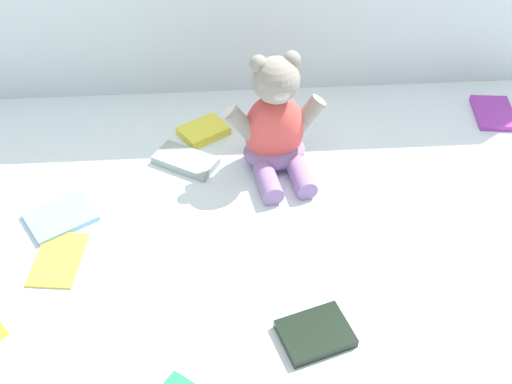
{
  "coord_description": "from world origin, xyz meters",
  "views": [
    {
      "loc": [
        -0.03,
        -0.9,
        0.84
      ],
      "look_at": [
        0.02,
        -0.1,
        0.1
      ],
      "focal_mm": 43.86,
      "sensor_mm": 36.0,
      "label": 1
    }
  ],
  "objects_px": {
    "teddy_bear": "(276,127)",
    "book_case_7": "(58,258)",
    "book_case_3": "(204,131)",
    "book_case_4": "(494,113)",
    "book_case_2": "(60,216)",
    "book_case_8": "(186,161)",
    "book_case_0": "(315,334)"
  },
  "relations": [
    {
      "from": "teddy_bear",
      "to": "book_case_7",
      "type": "distance_m",
      "value": 0.48
    },
    {
      "from": "book_case_3",
      "to": "book_case_7",
      "type": "bearing_deg",
      "value": -68.7
    },
    {
      "from": "teddy_bear",
      "to": "book_case_4",
      "type": "distance_m",
      "value": 0.54
    },
    {
      "from": "book_case_2",
      "to": "book_case_7",
      "type": "relative_size",
      "value": 0.94
    },
    {
      "from": "teddy_bear",
      "to": "book_case_7",
      "type": "bearing_deg",
      "value": -159.03
    },
    {
      "from": "book_case_8",
      "to": "book_case_4",
      "type": "bearing_deg",
      "value": 131.82
    },
    {
      "from": "teddy_bear",
      "to": "book_case_2",
      "type": "height_order",
      "value": "teddy_bear"
    },
    {
      "from": "book_case_0",
      "to": "book_case_8",
      "type": "height_order",
      "value": "same"
    },
    {
      "from": "book_case_7",
      "to": "book_case_4",
      "type": "bearing_deg",
      "value": -150.77
    },
    {
      "from": "book_case_2",
      "to": "book_case_3",
      "type": "xyz_separation_m",
      "value": [
        0.27,
        0.24,
        0.0
      ]
    },
    {
      "from": "book_case_2",
      "to": "book_case_4",
      "type": "relative_size",
      "value": 0.99
    },
    {
      "from": "teddy_bear",
      "to": "book_case_4",
      "type": "bearing_deg",
      "value": 4.95
    },
    {
      "from": "teddy_bear",
      "to": "book_case_0",
      "type": "height_order",
      "value": "teddy_bear"
    },
    {
      "from": "book_case_0",
      "to": "book_case_8",
      "type": "relative_size",
      "value": 0.84
    },
    {
      "from": "book_case_2",
      "to": "book_case_4",
      "type": "bearing_deg",
      "value": 74.72
    },
    {
      "from": "teddy_bear",
      "to": "book_case_8",
      "type": "bearing_deg",
      "value": 167.52
    },
    {
      "from": "book_case_2",
      "to": "book_case_8",
      "type": "xyz_separation_m",
      "value": [
        0.23,
        0.14,
        0.0
      ]
    },
    {
      "from": "book_case_0",
      "to": "book_case_7",
      "type": "distance_m",
      "value": 0.47
    },
    {
      "from": "book_case_3",
      "to": "book_case_8",
      "type": "xyz_separation_m",
      "value": [
        -0.04,
        -0.1,
        -0.0
      ]
    },
    {
      "from": "book_case_4",
      "to": "book_case_7",
      "type": "xyz_separation_m",
      "value": [
        -0.92,
        -0.37,
        -0.0
      ]
    },
    {
      "from": "book_case_7",
      "to": "book_case_0",
      "type": "bearing_deg",
      "value": 163.48
    },
    {
      "from": "book_case_8",
      "to": "teddy_bear",
      "type": "bearing_deg",
      "value": 118.88
    },
    {
      "from": "book_case_0",
      "to": "book_case_2",
      "type": "xyz_separation_m",
      "value": [
        -0.45,
        0.29,
        -0.0
      ]
    },
    {
      "from": "book_case_4",
      "to": "book_case_8",
      "type": "relative_size",
      "value": 0.93
    },
    {
      "from": "book_case_8",
      "to": "book_case_2",
      "type": "bearing_deg",
      "value": -26.55
    },
    {
      "from": "book_case_0",
      "to": "book_case_8",
      "type": "bearing_deg",
      "value": 8.2
    },
    {
      "from": "teddy_bear",
      "to": "book_case_8",
      "type": "xyz_separation_m",
      "value": [
        -0.18,
        0.01,
        -0.08
      ]
    },
    {
      "from": "book_case_3",
      "to": "book_case_4",
      "type": "height_order",
      "value": "book_case_3"
    },
    {
      "from": "book_case_0",
      "to": "book_case_2",
      "type": "relative_size",
      "value": 0.92
    },
    {
      "from": "book_case_7",
      "to": "book_case_8",
      "type": "height_order",
      "value": "book_case_8"
    },
    {
      "from": "book_case_7",
      "to": "teddy_bear",
      "type": "bearing_deg",
      "value": -142.3
    },
    {
      "from": "book_case_4",
      "to": "teddy_bear",
      "type": "bearing_deg",
      "value": -158.7
    }
  ]
}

